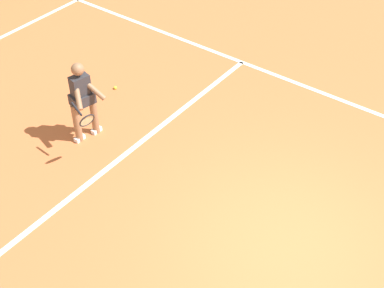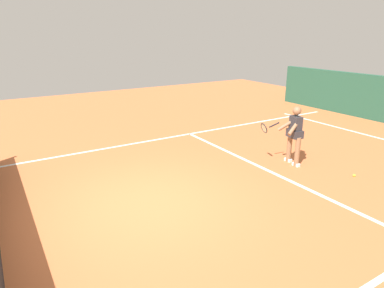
# 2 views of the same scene
# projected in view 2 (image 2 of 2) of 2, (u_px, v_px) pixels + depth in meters

# --- Properties ---
(ground_plane) EXTENTS (28.45, 28.45, 0.00)m
(ground_plane) POSITION_uv_depth(u_px,v_px,m) (147.00, 203.00, 6.95)
(ground_plane) COLOR #C66638
(baseline_marking) EXTENTS (8.63, 0.10, 0.01)m
(baseline_marking) POSITION_uv_depth(u_px,v_px,m) (382.00, 139.00, 11.14)
(baseline_marking) COLOR white
(baseline_marking) RESTS_ON ground
(service_line_marking) EXTENTS (7.63, 0.10, 0.01)m
(service_line_marking) POSITION_uv_depth(u_px,v_px,m) (267.00, 170.00, 8.60)
(service_line_marking) COLOR white
(service_line_marking) RESTS_ON ground
(sideline_right_marking) EXTENTS (0.10, 19.89, 0.01)m
(sideline_right_marking) POSITION_uv_depth(u_px,v_px,m) (94.00, 150.00, 10.04)
(sideline_right_marking) COLOR white
(sideline_right_marking) RESTS_ON ground
(tennis_player) EXTENTS (0.92, 0.90, 1.55)m
(tennis_player) POSITION_uv_depth(u_px,v_px,m) (294.00, 133.00, 8.78)
(tennis_player) COLOR #8C6647
(tennis_player) RESTS_ON ground
(tennis_ball_near) EXTENTS (0.07, 0.07, 0.07)m
(tennis_ball_near) POSITION_uv_depth(u_px,v_px,m) (354.00, 175.00, 8.21)
(tennis_ball_near) COLOR #D1E533
(tennis_ball_near) RESTS_ON ground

